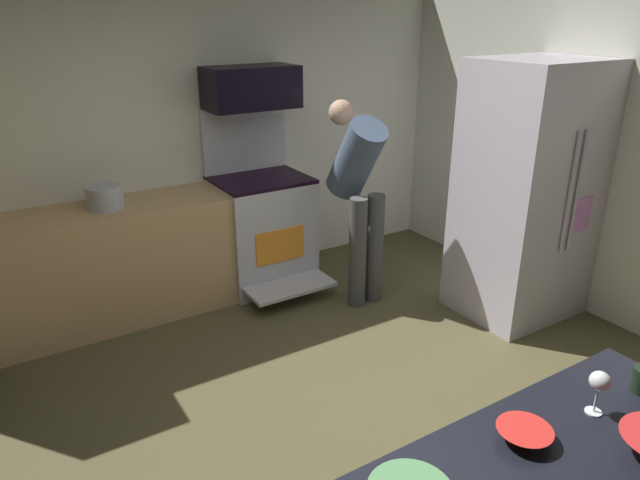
{
  "coord_description": "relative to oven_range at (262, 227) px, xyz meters",
  "views": [
    {
      "loc": [
        -1.5,
        -2.25,
        2.25
      ],
      "look_at": [
        0.09,
        0.3,
        1.05
      ],
      "focal_mm": 32.41,
      "sensor_mm": 36.0,
      "label": 1
    }
  ],
  "objects": [
    {
      "name": "ground_plane",
      "position": [
        -0.54,
        -1.97,
        -0.52
      ],
      "size": [
        5.2,
        4.8,
        0.02
      ],
      "primitive_type": "cube",
      "color": "brown"
    },
    {
      "name": "stock_pot",
      "position": [
        -1.25,
        0.01,
        0.48
      ],
      "size": [
        0.27,
        0.27,
        0.17
      ],
      "primitive_type": "cylinder",
      "color": "#AEB2BC",
      "rests_on": "lower_cabinet_run"
    },
    {
      "name": "wall_right",
      "position": [
        2.0,
        -1.97,
        0.79
      ],
      "size": [
        0.12,
        4.8,
        2.6
      ],
      "primitive_type": "cube",
      "color": "silver",
      "rests_on": "ground"
    },
    {
      "name": "wall_back",
      "position": [
        -0.54,
        0.37,
        0.79
      ],
      "size": [
        5.2,
        0.12,
        2.6
      ],
      "primitive_type": "cube",
      "color": "silver",
      "rests_on": "ground"
    },
    {
      "name": "wine_glass_mid",
      "position": [
        -0.3,
        -3.29,
        0.52
      ],
      "size": [
        0.07,
        0.07,
        0.17
      ],
      "color": "silver",
      "rests_on": "counter_island"
    },
    {
      "name": "mixing_bowl_large",
      "position": [
        -0.63,
        -3.26,
        0.42
      ],
      "size": [
        0.19,
        0.19,
        0.05
      ],
      "primitive_type": "cone",
      "rotation": [
        3.14,
        0.0,
        0.0
      ],
      "color": "red",
      "rests_on": "counter_island"
    },
    {
      "name": "oven_range",
      "position": [
        0.0,
        0.0,
        0.0
      ],
      "size": [
        0.76,
        0.96,
        1.51
      ],
      "color": "silver",
      "rests_on": "ground"
    },
    {
      "name": "lower_cabinet_run",
      "position": [
        -1.44,
        0.01,
        -0.06
      ],
      "size": [
        2.4,
        0.6,
        0.9
      ],
      "primitive_type": "cube",
      "color": "tan",
      "rests_on": "ground"
    },
    {
      "name": "refrigerator",
      "position": [
        1.49,
        -1.51,
        0.46
      ],
      "size": [
        0.9,
        0.77,
        1.94
      ],
      "color": "#BFB6C6",
      "rests_on": "ground"
    },
    {
      "name": "person_cook",
      "position": [
        0.53,
        -0.68,
        0.44
      ],
      "size": [
        0.31,
        0.61,
        1.6
      ],
      "color": "#464646",
      "rests_on": "ground"
    },
    {
      "name": "microwave",
      "position": [
        -0.0,
        0.09,
        1.16
      ],
      "size": [
        0.74,
        0.38,
        0.33
      ],
      "primitive_type": "cube",
      "color": "black",
      "rests_on": "oven_range"
    }
  ]
}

